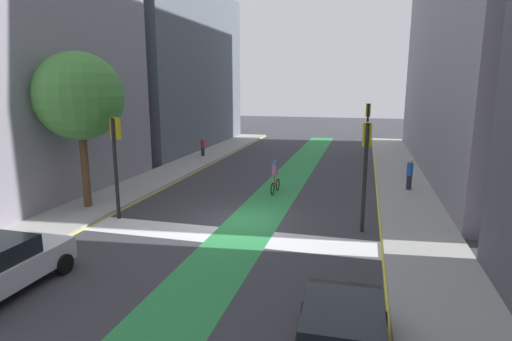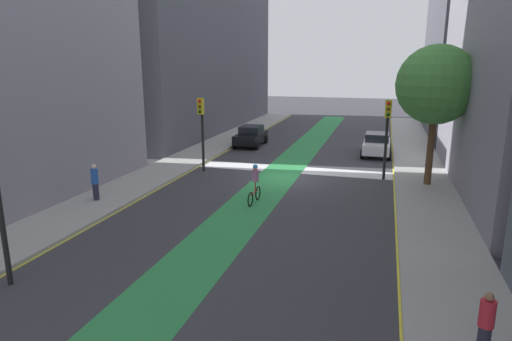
# 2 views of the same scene
# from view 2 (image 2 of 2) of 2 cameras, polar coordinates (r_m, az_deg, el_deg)

# --- Properties ---
(ground_plane) EXTENTS (120.00, 120.00, 0.00)m
(ground_plane) POSITION_cam_2_polar(r_m,az_deg,el_deg) (25.71, 3.95, -0.91)
(ground_plane) COLOR #38383D
(bike_lane_paint) EXTENTS (2.40, 60.00, 0.01)m
(bike_lane_paint) POSITION_cam_2_polar(r_m,az_deg,el_deg) (25.83, 2.72, -0.81)
(bike_lane_paint) COLOR #2D8C47
(bike_lane_paint) RESTS_ON ground_plane
(crosswalk_band) EXTENTS (12.00, 1.80, 0.01)m
(crosswalk_band) POSITION_cam_2_polar(r_m,az_deg,el_deg) (27.61, 4.84, 0.11)
(crosswalk_band) COLOR silver
(crosswalk_band) RESTS_ON ground_plane
(sidewalk_left) EXTENTS (3.00, 60.00, 0.15)m
(sidewalk_left) POSITION_cam_2_polar(r_m,az_deg,el_deg) (25.27, 20.82, -1.89)
(sidewalk_left) COLOR #9E9E99
(sidewalk_left) RESTS_ON ground_plane
(curb_stripe_left) EXTENTS (0.16, 60.00, 0.01)m
(curb_stripe_left) POSITION_cam_2_polar(r_m,az_deg,el_deg) (25.19, 17.41, -1.83)
(curb_stripe_left) COLOR yellow
(curb_stripe_left) RESTS_ON ground_plane
(sidewalk_right) EXTENTS (3.00, 60.00, 0.15)m
(sidewalk_right) POSITION_cam_2_polar(r_m,az_deg,el_deg) (28.19, -11.11, 0.33)
(sidewalk_right) COLOR #9E9E99
(sidewalk_right) RESTS_ON ground_plane
(curb_stripe_right) EXTENTS (0.16, 60.00, 0.01)m
(curb_stripe_right) POSITION_cam_2_polar(r_m,az_deg,el_deg) (27.56, -8.33, -0.01)
(curb_stripe_right) COLOR yellow
(curb_stripe_right) RESTS_ON ground_plane
(traffic_signal_near_right) EXTENTS (0.35, 0.52, 4.45)m
(traffic_signal_near_right) POSITION_cam_2_polar(r_m,az_deg,el_deg) (26.68, -7.02, 6.38)
(traffic_signal_near_right) COLOR black
(traffic_signal_near_right) RESTS_ON ground_plane
(traffic_signal_near_left) EXTENTS (0.35, 0.52, 4.51)m
(traffic_signal_near_left) POSITION_cam_2_polar(r_m,az_deg,el_deg) (25.59, 16.52, 5.67)
(traffic_signal_near_left) COLOR black
(traffic_signal_near_left) RESTS_ON ground_plane
(car_white_left_near) EXTENTS (2.04, 4.21, 1.57)m
(car_white_left_near) POSITION_cam_2_polar(r_m,az_deg,el_deg) (32.84, 15.26, 3.30)
(car_white_left_near) COLOR silver
(car_white_left_near) RESTS_ON ground_plane
(car_black_right_near) EXTENTS (2.11, 4.25, 1.57)m
(car_black_right_near) POSITION_cam_2_polar(r_m,az_deg,el_deg) (35.30, -0.68, 4.49)
(car_black_right_near) COLOR black
(car_black_right_near) RESTS_ON ground_plane
(cyclist_in_lane) EXTENTS (0.32, 1.73, 1.86)m
(cyclist_in_lane) POSITION_cam_2_polar(r_m,az_deg,el_deg) (20.90, -0.15, -1.60)
(cyclist_in_lane) COLOR black
(cyclist_in_lane) RESTS_ON ground_plane
(pedestrian_sidewalk_right_a) EXTENTS (0.34, 0.34, 1.73)m
(pedestrian_sidewalk_right_a) POSITION_cam_2_polar(r_m,az_deg,el_deg) (22.17, -19.99, -1.37)
(pedestrian_sidewalk_right_a) COLOR #262638
(pedestrian_sidewalk_right_a) RESTS_ON sidewalk_right
(pedestrian_sidewalk_left_a) EXTENTS (0.34, 0.34, 1.52)m
(pedestrian_sidewalk_left_a) POSITION_cam_2_polar(r_m,az_deg,el_deg) (11.52, 27.46, -17.04)
(pedestrian_sidewalk_left_a) COLOR #262638
(pedestrian_sidewalk_left_a) RESTS_ON sidewalk_left
(street_tree_near) EXTENTS (4.04, 4.04, 7.26)m
(street_tree_near) POSITION_cam_2_polar(r_m,az_deg,el_deg) (24.72, 22.18, 10.13)
(street_tree_near) COLOR brown
(street_tree_near) RESTS_ON sidewalk_left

